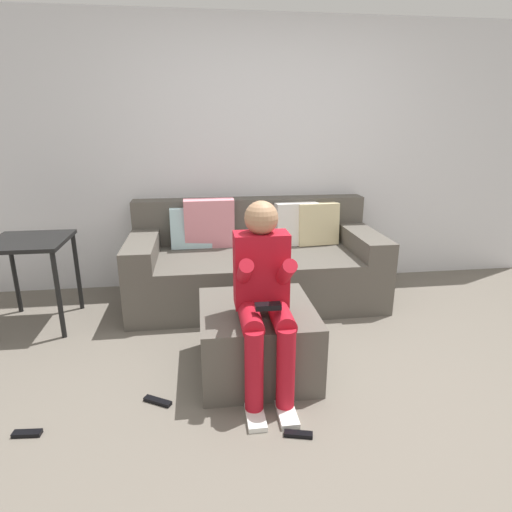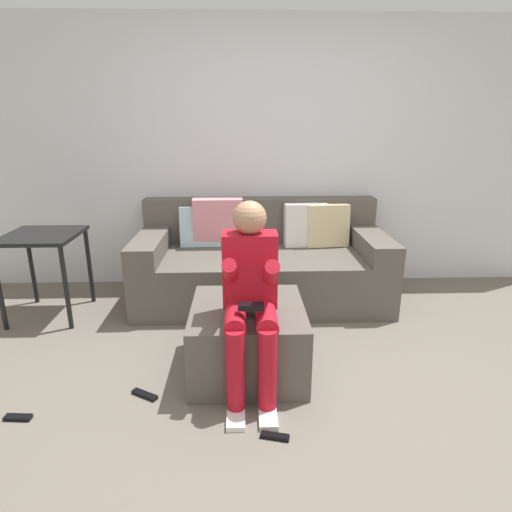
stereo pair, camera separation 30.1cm
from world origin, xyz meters
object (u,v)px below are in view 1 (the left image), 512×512
at_px(person_seated, 264,291).
at_px(remote_near_ottoman, 298,434).
at_px(ottoman, 257,339).
at_px(remote_under_side_table, 27,433).
at_px(side_table, 30,253).
at_px(remote_by_storage_bin, 158,401).
at_px(couch_sectional, 255,263).

bearing_deg(person_seated, remote_near_ottoman, -75.84).
bearing_deg(remote_near_ottoman, ottoman, 115.39).
xyz_separation_m(person_seated, remote_under_side_table, (-1.27, -0.26, -0.61)).
distance_m(person_seated, side_table, 1.96).
xyz_separation_m(ottoman, remote_by_storage_bin, (-0.61, -0.28, -0.21)).
bearing_deg(side_table, couch_sectional, 10.28).
relative_size(ottoman, side_table, 1.06).
height_order(remote_near_ottoman, remote_under_side_table, same).
bearing_deg(ottoman, side_table, 151.49).
xyz_separation_m(side_table, remote_by_storage_bin, (1.01, -1.16, -0.58)).
height_order(ottoman, remote_under_side_table, ottoman).
distance_m(ottoman, remote_near_ottoman, 0.70).
height_order(couch_sectional, remote_near_ottoman, couch_sectional).
height_order(remote_by_storage_bin, remote_under_side_table, same).
xyz_separation_m(couch_sectional, remote_by_storage_bin, (-0.76, -1.48, -0.32)).
distance_m(remote_near_ottoman, remote_under_side_table, 1.40).
xyz_separation_m(couch_sectional, remote_under_side_table, (-1.41, -1.66, -0.32)).
relative_size(ottoman, person_seated, 0.66).
distance_m(side_table, remote_by_storage_bin, 1.65).
bearing_deg(remote_under_side_table, ottoman, 24.44).
bearing_deg(remote_near_ottoman, remote_by_storage_bin, 167.63).
height_order(ottoman, side_table, side_table).
bearing_deg(couch_sectional, remote_under_side_table, -130.22).
bearing_deg(remote_near_ottoman, side_table, 153.19).
height_order(ottoman, remote_near_ottoman, ottoman).
bearing_deg(remote_under_side_table, remote_near_ottoman, -3.51).
relative_size(couch_sectional, ottoman, 2.93).
bearing_deg(side_table, remote_by_storage_bin, -48.94).
xyz_separation_m(side_table, remote_near_ottoman, (1.75, -1.53, -0.58)).
height_order(person_seated, remote_under_side_table, person_seated).
distance_m(ottoman, remote_under_side_table, 1.36).
bearing_deg(ottoman, remote_under_side_table, -159.98).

